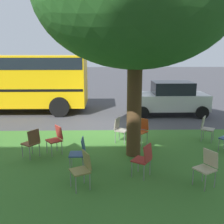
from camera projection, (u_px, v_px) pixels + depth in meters
name	position (u px, v px, depth m)	size (l,w,h in m)	color
ground	(106.00, 129.00, 10.94)	(80.00, 80.00, 0.00)	#424247
grass_verge	(106.00, 160.00, 7.83)	(48.00, 6.00, 0.01)	#3D752D
chair_0	(141.00, 129.00, 9.14)	(0.59, 0.59, 0.88)	#C64C1E
chair_1	(206.00, 127.00, 9.40)	(0.57, 0.57, 0.88)	#ADA393
chair_2	(80.00, 151.00, 7.13)	(0.42, 0.42, 0.88)	#335184
chair_3	(207.00, 165.00, 6.26)	(0.57, 0.57, 0.88)	beige
chair_5	(56.00, 138.00, 8.25)	(0.58, 0.58, 0.88)	#B7332D
chair_6	(32.00, 141.00, 7.91)	(0.58, 0.58, 0.88)	brown
chair_7	(83.00, 167.00, 6.17)	(0.56, 0.55, 0.88)	olive
chair_8	(144.00, 158.00, 6.70)	(0.58, 0.58, 0.88)	#B7332D
chair_9	(120.00, 128.00, 9.28)	(0.56, 0.55, 0.88)	#ADA393
parked_car	(170.00, 98.00, 13.16)	(3.70, 1.92, 1.65)	silver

